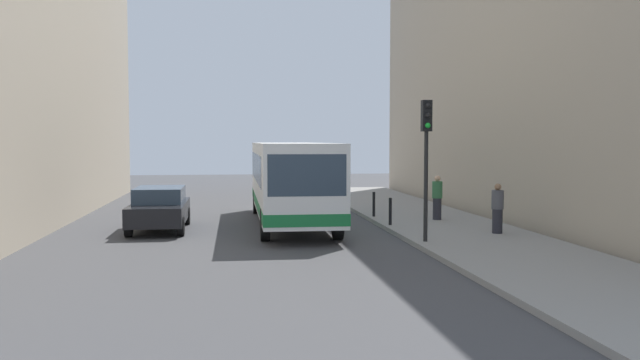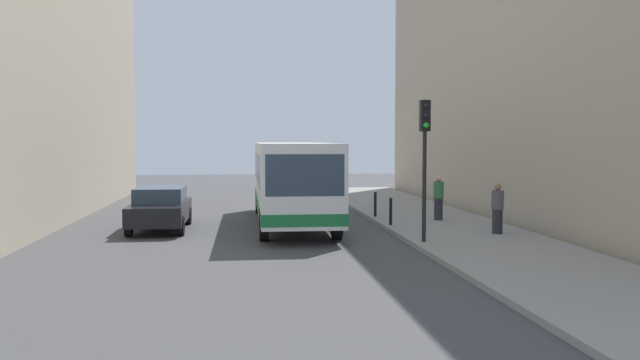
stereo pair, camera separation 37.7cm
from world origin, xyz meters
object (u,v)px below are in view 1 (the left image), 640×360
Objects in this scene: car_beside_bus at (160,208)px; pedestrian_mid_sidewalk at (437,198)px; bus at (291,178)px; traffic_light at (426,143)px; bollard_near at (390,211)px; pedestrian_near_signal at (497,209)px; bollard_mid at (374,204)px.

car_beside_bus is 2.68× the size of pedestrian_mid_sidewalk.
bus is at bearing 99.25° from pedestrian_mid_sidewalk.
bollard_near is (-0.10, 3.85, -2.38)m from traffic_light.
traffic_light reaches higher than bus.
bollard_near is 3.81m from pedestrian_near_signal.
pedestrian_near_signal is 3.85m from pedestrian_mid_sidewalk.
traffic_light reaches higher than pedestrian_mid_sidewalk.
bus is 11.62× the size of bollard_near.
bollard_near and bollard_mid have the same top height.
bus is 6.98× the size of pedestrian_near_signal.
traffic_light is 6.92m from bollard_mid.
pedestrian_near_signal reaches higher than bollard_mid.
traffic_light is 4.53m from bollard_near.
car_beside_bus is 8.14m from bollard_mid.
bollard_near is (3.31, -1.86, -1.10)m from bus.
pedestrian_mid_sidewalk reaches higher than car_beside_bus.
car_beside_bus is 4.64× the size of bollard_near.
pedestrian_near_signal reaches higher than bollard_near.
bollard_mid is 5.89m from pedestrian_near_signal.
bollard_mid is (-0.10, 6.49, -2.38)m from traffic_light.
bus is at bearing 120.83° from traffic_light.
car_beside_bus reaches higher than bollard_mid.
bollard_near is at bearing 151.18° from bus.
bollard_near is at bearing 91.49° from traffic_light.
bus is 3.57m from bollard_mid.
car_beside_bus is 9.56m from traffic_light.
pedestrian_near_signal is at bearing 145.32° from bus.
pedestrian_mid_sidewalk is (5.41, -0.57, -0.76)m from bus.
traffic_light is 3.71m from pedestrian_near_signal.
bus reaches higher than car_beside_bus.
car_beside_bus is at bearing 13.01° from bus.
bollard_mid is at bearing 90.00° from bollard_near.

